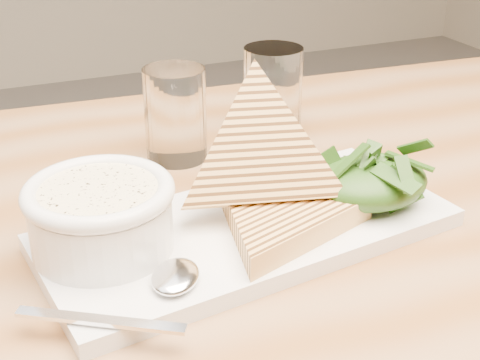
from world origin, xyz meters
name	(u,v)px	position (x,y,z in m)	size (l,w,h in m)	color
table_top	(261,260)	(-0.02, 0.19, 0.71)	(1.30, 0.87, 0.04)	olive
table_leg_br	(456,250)	(0.58, 0.57, 0.34)	(0.06, 0.06, 0.69)	olive
platter	(248,230)	(-0.03, 0.20, 0.74)	(0.38, 0.17, 0.02)	silver
soup_bowl	(102,224)	(-0.16, 0.21, 0.77)	(0.12, 0.12, 0.05)	silver
soup	(99,193)	(-0.16, 0.21, 0.80)	(0.10, 0.10, 0.01)	beige
bowl_rim	(98,191)	(-0.16, 0.21, 0.80)	(0.13, 0.13, 0.01)	silver
sandwich_flat	(280,218)	(-0.01, 0.18, 0.76)	(0.17, 0.17, 0.02)	tan
sandwich_lean	(261,156)	(-0.01, 0.22, 0.80)	(0.17, 0.17, 0.10)	tan
salad_base	(370,182)	(0.09, 0.19, 0.77)	(0.11, 0.09, 0.04)	black
arugula_pile	(370,177)	(0.09, 0.19, 0.77)	(0.11, 0.10, 0.05)	#2E5B17
spoon_bowl	(176,276)	(-0.12, 0.14, 0.75)	(0.04, 0.05, 0.01)	silver
spoon_handle	(100,320)	(-0.18, 0.11, 0.75)	(0.13, 0.01, 0.00)	silver
glass_near	(176,114)	(-0.03, 0.40, 0.78)	(0.07, 0.07, 0.11)	white
glass_far	(273,91)	(0.10, 0.42, 0.78)	(0.07, 0.07, 0.11)	white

